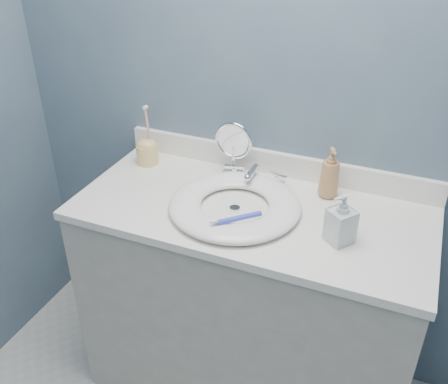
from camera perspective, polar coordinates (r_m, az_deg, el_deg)
The scene contains 12 objects.
back_wall at distance 1.80m, azimuth 6.50°, elevation 11.20°, with size 2.20×0.02×2.40m, color #4A5870.
vanity_cabinet at distance 1.99m, azimuth 2.78°, elevation -12.87°, with size 1.20×0.55×0.85m, color #B8B1A9.
countertop at distance 1.72m, azimuth 3.15°, elevation -2.26°, with size 1.22×0.57×0.03m, color white.
backsplash at distance 1.90m, azimuth 5.91°, elevation 3.29°, with size 1.22×0.02×0.09m, color white.
basin at distance 1.69m, azimuth 1.24°, elevation -1.46°, with size 0.45×0.45×0.04m, color white, non-canonical shape.
drain at distance 1.70m, azimuth 1.23°, elevation -1.88°, with size 0.04×0.04×0.01m, color silver.
faucet at distance 1.84m, azimuth 3.50°, elevation 1.82°, with size 0.25×0.13×0.07m.
makeup_mirror at distance 1.86m, azimuth 1.08°, elevation 5.20°, with size 0.15×0.08×0.22m.
soap_bottle_amber at distance 1.77m, azimuth 12.03°, elevation 2.15°, with size 0.07×0.07×0.19m, color #AD7A4E.
soap_bottle_clear at distance 1.55m, azimuth 13.28°, elevation -2.97°, with size 0.07×0.08×0.17m, color silver.
toothbrush_holder at distance 1.99m, azimuth -8.78°, elevation 4.73°, with size 0.09×0.09×0.24m.
toothbrush_lying at distance 1.58m, azimuth 1.47°, elevation -3.05°, with size 0.13×0.13×0.02m.
Camera 1 is at (0.46, -0.38, 1.81)m, focal length 40.00 mm.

